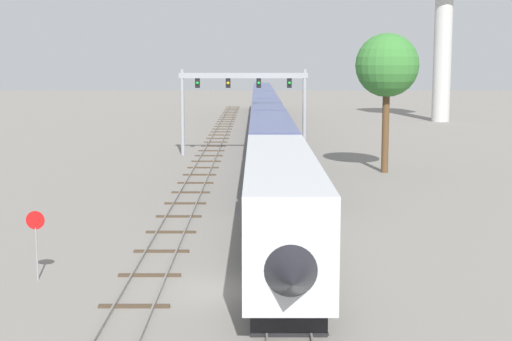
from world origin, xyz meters
TOP-DOWN VIEW (x-y plane):
  - ground_plane at (0.00, 0.00)m, footprint 400.00×400.00m
  - track_main at (2.00, 60.00)m, footprint 2.60×200.00m
  - track_near at (-3.50, 40.00)m, footprint 2.60×160.00m
  - passenger_train at (2.00, 55.49)m, footprint 3.04×123.58m
  - signal_gantry at (-0.25, 42.80)m, footprint 12.10×0.49m
  - stop_sign at (-8.00, 1.46)m, footprint 0.76×0.08m
  - trackside_tree_left at (11.26, 31.60)m, footprint 5.02×5.02m

SIDE VIEW (x-z plane):
  - ground_plane at x=0.00m, z-range 0.00..0.00m
  - track_main at x=2.00m, z-range -0.01..0.15m
  - track_near at x=-3.50m, z-range -0.01..0.15m
  - stop_sign at x=-8.00m, z-range 0.43..3.31m
  - passenger_train at x=2.00m, z-range 0.21..5.01m
  - signal_gantry at x=-0.25m, z-range 1.88..9.99m
  - trackside_tree_left at x=11.26m, z-range 2.93..13.99m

